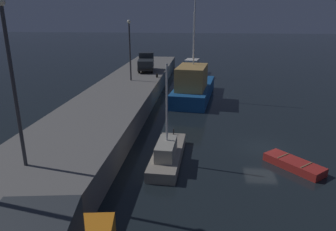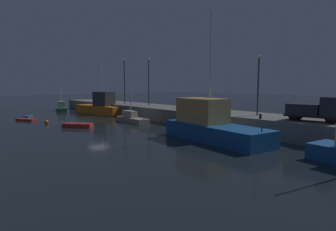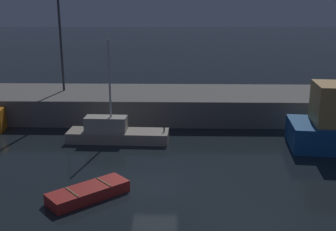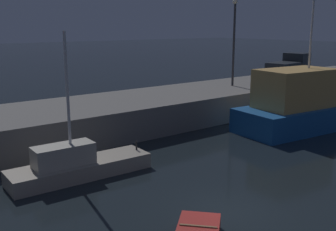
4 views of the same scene
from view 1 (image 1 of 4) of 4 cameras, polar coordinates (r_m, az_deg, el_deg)
name	(u,v)px [view 1 (image 1 of 4)]	position (r m, az deg, el deg)	size (l,w,h in m)	color
ground_plane	(263,148)	(26.41, 16.86, -5.71)	(320.00, 320.00, 0.00)	black
pier_quay	(90,129)	(27.12, -14.03, -2.41)	(77.96, 7.49, 2.13)	slate
fishing_trawler_red	(193,87)	(39.37, 4.60, 5.28)	(13.18, 5.48, 13.76)	#195193
fishing_boat_blue	(193,71)	(54.19, 4.54, 8.11)	(10.02, 4.34, 10.66)	#195193
fishing_boat_white	(167,153)	(22.86, -0.11, -6.92)	(7.21, 2.22, 7.19)	gray
rowboat_white_mid	(294,164)	(23.79, 21.93, -8.22)	(4.05, 3.84, 0.61)	#B22823
lamp_post_east	(12,75)	(18.14, -26.53, 6.63)	(0.44, 0.44, 8.92)	#38383D
lamp_post_central	(130,46)	(40.20, -6.98, 12.52)	(0.44, 0.44, 7.46)	#38383D
utility_truck	(146,62)	(47.53, -4.01, 9.61)	(5.64, 2.84, 2.56)	black
bollard_west	(157,75)	(42.48, -2.03, 7.32)	(0.28, 0.28, 0.55)	black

